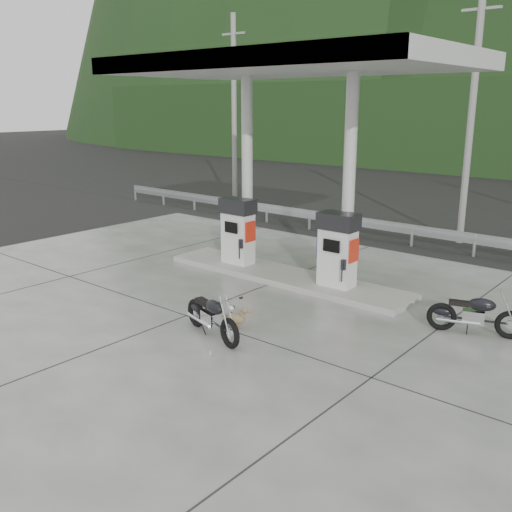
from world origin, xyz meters
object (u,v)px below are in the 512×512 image
Objects in this scene: motorcycle_right at (476,315)px; motorcycle_left at (212,316)px; gas_pump_left at (238,231)px; gas_pump_right at (337,250)px; duck at (234,319)px.

motorcycle_left is at bearing -158.20° from motorcycle_right.
gas_pump_left reaches higher than motorcycle_left.
gas_pump_left and gas_pump_right have the same top height.
gas_pump_left is at bearing 156.32° from motorcycle_right.
duck is at bearing 99.86° from motorcycle_left.
motorcycle_left reaches higher than duck.
motorcycle_right is at bearing -4.37° from gas_pump_left.
gas_pump_left reaches higher than duck.
gas_pump_left reaches higher than motorcycle_right.
duck is (0.06, 0.59, -0.22)m from motorcycle_left.
gas_pump_right reaches higher than motorcycle_right.
gas_pump_left is 3.19× the size of duck.
motorcycle_right is at bearing 17.33° from duck.
gas_pump_left is 1.03× the size of motorcycle_right.
gas_pump_left is 4.89m from motorcycle_left.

